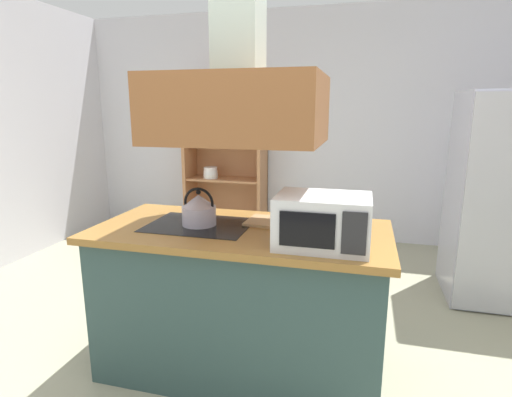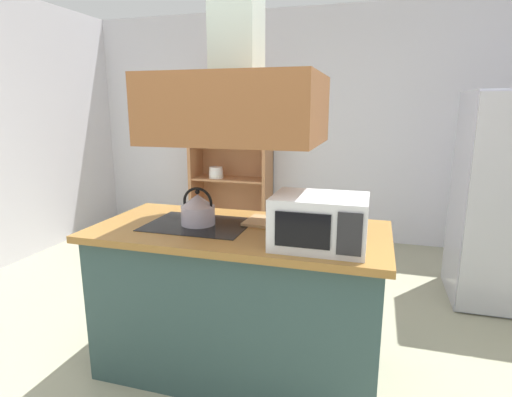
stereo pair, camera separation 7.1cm
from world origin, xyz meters
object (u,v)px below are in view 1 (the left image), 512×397
Objects in this scene: dish_cabinet at (226,173)px; microwave at (323,221)px; cutting_board at (275,222)px; kettle at (199,210)px.

microwave is (1.47, -2.78, 0.24)m from dish_cabinet.
cutting_board is at bearing -64.77° from dish_cabinet.
dish_cabinet is 2.70m from kettle.
cutting_board is (1.16, -2.45, 0.12)m from dish_cabinet.
dish_cabinet is 5.23× the size of cutting_board.
kettle is at bearing 165.80° from microwave.
dish_cabinet is 2.71m from cutting_board.
microwave is (0.31, -0.33, 0.12)m from cutting_board.
dish_cabinet is 3.16m from microwave.
microwave reaches higher than cutting_board.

